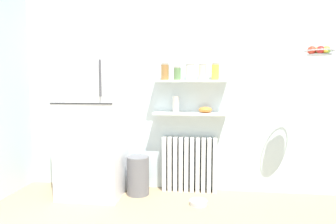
# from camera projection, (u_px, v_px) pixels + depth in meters

# --- Properties ---
(back_wall) EXTENTS (7.04, 0.10, 2.60)m
(back_wall) POSITION_uv_depth(u_px,v_px,m) (191.00, 90.00, 3.87)
(back_wall) COLOR silver
(back_wall) RESTS_ON ground_plane
(refrigerator) EXTENTS (0.74, 0.69, 1.84)m
(refrigerator) POSITION_uv_depth(u_px,v_px,m) (93.00, 121.00, 3.68)
(refrigerator) COLOR silver
(refrigerator) RESTS_ON ground_plane
(radiator) EXTENTS (0.69, 0.12, 0.70)m
(radiator) POSITION_uv_depth(u_px,v_px,m) (189.00, 164.00, 3.83)
(radiator) COLOR white
(radiator) RESTS_ON ground_plane
(wall_shelf_lower) EXTENTS (0.92, 0.22, 0.02)m
(wall_shelf_lower) POSITION_uv_depth(u_px,v_px,m) (190.00, 114.00, 3.74)
(wall_shelf_lower) COLOR white
(wall_shelf_upper) EXTENTS (0.92, 0.22, 0.02)m
(wall_shelf_upper) POSITION_uv_depth(u_px,v_px,m) (190.00, 81.00, 3.70)
(wall_shelf_upper) COLOR white
(storage_jar_0) EXTENTS (0.10, 0.10, 0.21)m
(storage_jar_0) POSITION_uv_depth(u_px,v_px,m) (165.00, 72.00, 3.73)
(storage_jar_0) COLOR olive
(storage_jar_0) RESTS_ON wall_shelf_upper
(storage_jar_1) EXTENTS (0.09, 0.09, 0.17)m
(storage_jar_1) POSITION_uv_depth(u_px,v_px,m) (177.00, 73.00, 3.71)
(storage_jar_1) COLOR #5B7F4C
(storage_jar_1) RESTS_ON wall_shelf_upper
(storage_jar_2) EXTENTS (0.11, 0.11, 0.19)m
(storage_jar_2) POSITION_uv_depth(u_px,v_px,m) (190.00, 72.00, 3.69)
(storage_jar_2) COLOR silver
(storage_jar_2) RESTS_ON wall_shelf_upper
(storage_jar_3) EXTENTS (0.10, 0.10, 0.20)m
(storage_jar_3) POSITION_uv_depth(u_px,v_px,m) (203.00, 72.00, 3.67)
(storage_jar_3) COLOR beige
(storage_jar_3) RESTS_ON wall_shelf_upper
(storage_jar_4) EXTENTS (0.09, 0.09, 0.20)m
(storage_jar_4) POSITION_uv_depth(u_px,v_px,m) (215.00, 72.00, 3.65)
(storage_jar_4) COLOR yellow
(storage_jar_4) RESTS_ON wall_shelf_upper
(vase) EXTENTS (0.08, 0.08, 0.20)m
(vase) POSITION_uv_depth(u_px,v_px,m) (176.00, 104.00, 3.75)
(vase) COLOR #B2ADA8
(vase) RESTS_ON wall_shelf_lower
(shelf_bowl) EXTENTS (0.17, 0.17, 0.07)m
(shelf_bowl) POSITION_uv_depth(u_px,v_px,m) (205.00, 110.00, 3.71)
(shelf_bowl) COLOR orange
(shelf_bowl) RESTS_ON wall_shelf_lower
(trash_bin) EXTENTS (0.27, 0.27, 0.48)m
(trash_bin) POSITION_uv_depth(u_px,v_px,m) (138.00, 176.00, 3.73)
(trash_bin) COLOR slate
(trash_bin) RESTS_ON ground_plane
(pet_food_bowl) EXTENTS (0.20, 0.20, 0.05)m
(pet_food_bowl) POSITION_uv_depth(u_px,v_px,m) (198.00, 203.00, 3.42)
(pet_food_bowl) COLOR #B7B7BC
(pet_food_bowl) RESTS_ON ground_plane
(hanging_fruit_basket) EXTENTS (0.29, 0.29, 0.10)m
(hanging_fruit_basket) POSITION_uv_depth(u_px,v_px,m) (319.00, 51.00, 3.09)
(hanging_fruit_basket) COLOR #B2B2B7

